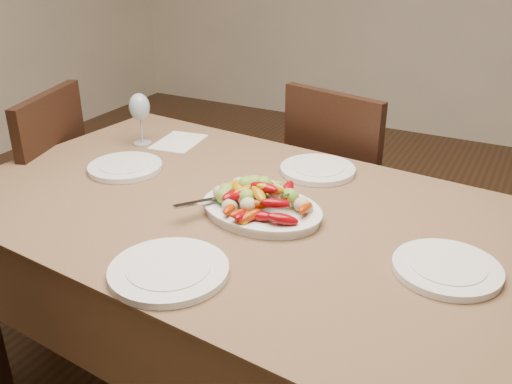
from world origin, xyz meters
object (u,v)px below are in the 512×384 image
at_px(plate_left, 125,167).
at_px(wine_glass, 140,118).
at_px(plate_far, 318,170).
at_px(plate_right, 447,269).
at_px(dining_table, 256,319).
at_px(plate_near, 169,271).
at_px(chair_far, 353,194).
at_px(serving_platter, 262,211).
at_px(chair_left, 20,207).

height_order(plate_left, wine_glass, wine_glass).
xyz_separation_m(plate_left, wine_glass, (-0.10, 0.23, 0.09)).
distance_m(plate_left, plate_far, 0.64).
bearing_deg(plate_right, dining_table, 172.95).
height_order(dining_table, plate_far, plate_far).
relative_size(dining_table, wine_glass, 8.98).
height_order(dining_table, plate_near, plate_near).
distance_m(plate_right, plate_far, 0.65).
bearing_deg(chair_far, plate_left, 67.42).
bearing_deg(plate_far, serving_platter, -93.74).
bearing_deg(plate_far, wine_glass, -175.51).
height_order(plate_right, wine_glass, wine_glass).
bearing_deg(plate_far, plate_left, -154.19).
distance_m(chair_left, plate_near, 1.22).
relative_size(chair_far, plate_far, 3.84).
bearing_deg(chair_left, plate_right, 69.03).
bearing_deg(wine_glass, plate_far, 4.49).
relative_size(chair_far, wine_glass, 4.64).
bearing_deg(plate_right, plate_far, 140.14).
bearing_deg(plate_left, plate_far, 25.81).
relative_size(chair_far, chair_left, 1.00).
bearing_deg(plate_right, wine_glass, 162.98).
distance_m(chair_far, wine_glass, 0.93).
distance_m(serving_platter, plate_near, 0.37).
distance_m(plate_left, plate_right, 1.08).
distance_m(serving_platter, wine_glass, 0.73).
height_order(plate_left, plate_far, same).
relative_size(serving_platter, plate_left, 1.41).
height_order(chair_left, plate_far, chair_left).
bearing_deg(chair_left, dining_table, 69.91).
bearing_deg(chair_far, plate_right, 133.97).
relative_size(chair_far, plate_right, 3.75).
bearing_deg(serving_platter, chair_left, 175.11).
bearing_deg(wine_glass, chair_far, 38.56).
xyz_separation_m(chair_far, wine_glass, (-0.66, -0.53, 0.39)).
bearing_deg(plate_near, dining_table, 85.38).
xyz_separation_m(dining_table, plate_left, (-0.53, 0.07, 0.39)).
relative_size(serving_platter, plate_near, 1.22).
relative_size(plate_right, plate_far, 1.03).
xyz_separation_m(dining_table, chair_left, (-1.12, 0.09, 0.10)).
xyz_separation_m(chair_far, serving_platter, (-0.01, -0.83, 0.30)).
height_order(serving_platter, plate_near, serving_platter).
height_order(dining_table, serving_platter, serving_platter).
bearing_deg(plate_near, chair_far, 87.10).
height_order(dining_table, plate_right, plate_right).
bearing_deg(plate_right, plate_near, -151.43).
distance_m(chair_far, plate_left, 0.98).
relative_size(dining_table, chair_far, 1.94).
xyz_separation_m(dining_table, plate_far, (0.05, 0.35, 0.39)).
xyz_separation_m(serving_platter, plate_near, (-0.06, -0.37, -0.00)).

